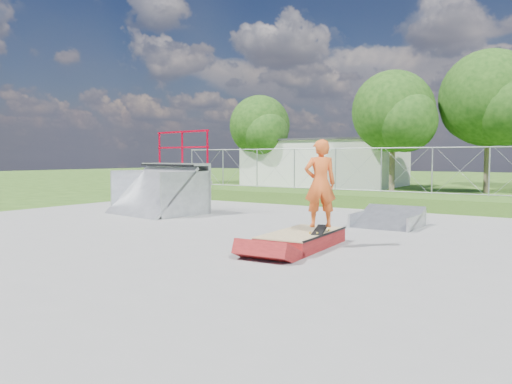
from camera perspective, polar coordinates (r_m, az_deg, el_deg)
ground at (r=11.54m, az=-3.52°, el=-5.54°), size 120.00×120.00×0.00m
concrete_pad at (r=11.54m, az=-3.52°, el=-5.45°), size 20.00×16.00×0.04m
grass_berm at (r=19.89m, az=13.11°, el=-0.90°), size 24.00×3.00×0.50m
grind_box at (r=10.57m, az=5.24°, el=-5.50°), size 1.24×2.35×0.34m
quarter_pipe at (r=16.91m, az=-11.38°, el=2.21°), size 3.15×2.79×2.81m
flat_bank_ramp at (r=14.02m, az=14.78°, el=-2.94°), size 1.64×1.75×0.50m
skateboard at (r=10.52m, az=7.30°, el=-4.38°), size 0.42×0.82×0.13m
skater at (r=10.43m, az=7.34°, el=0.57°), size 0.79×0.75×1.82m
concrete_stairs at (r=23.55m, az=-7.40°, el=0.28°), size 1.50×1.60×0.80m
chain_link_fence at (r=20.77m, az=14.11°, el=2.47°), size 20.00×0.06×1.80m
utility_building_flat at (r=34.46m, az=7.83°, el=3.28°), size 10.00×6.00×3.00m
tree_left_near at (r=28.37m, az=15.77°, el=8.55°), size 4.76×4.48×6.65m
tree_center at (r=29.35m, az=25.57°, el=9.35°), size 5.44×5.12×7.60m
tree_left_far at (r=34.47m, az=0.60°, el=7.36°), size 4.42×4.16×6.18m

